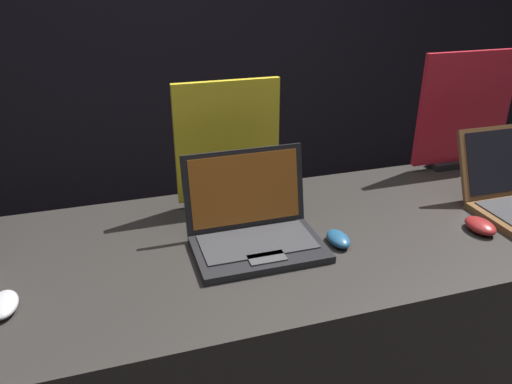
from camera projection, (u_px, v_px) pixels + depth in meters
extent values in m
cube|color=#282623|center=(253.00, 360.00, 1.56)|extent=(2.24, 0.74, 0.86)
ellipsoid|color=#B2B2B7|center=(3.00, 305.00, 1.10)|extent=(0.06, 0.11, 0.03)
cube|color=black|center=(258.00, 249.00, 1.32)|extent=(0.34, 0.22, 0.02)
cube|color=#2D2D30|center=(256.00, 242.00, 1.33)|extent=(0.30, 0.15, 0.00)
cube|color=#3F3F42|center=(266.00, 258.00, 1.26)|extent=(0.10, 0.05, 0.00)
cube|color=black|center=(243.00, 189.00, 1.39)|extent=(0.34, 0.06, 0.22)
cube|color=#A5591E|center=(244.00, 189.00, 1.38)|extent=(0.31, 0.04, 0.19)
ellipsoid|color=navy|center=(338.00, 239.00, 1.36)|extent=(0.06, 0.09, 0.03)
cube|color=black|center=(228.00, 199.00, 1.60)|extent=(0.18, 0.07, 0.02)
cube|color=gold|center=(227.00, 141.00, 1.51)|extent=(0.32, 0.02, 0.37)
ellipsoid|color=maroon|center=(480.00, 226.00, 1.42)|extent=(0.07, 0.10, 0.04)
cube|color=black|center=(455.00, 163.00, 1.88)|extent=(0.21, 0.07, 0.02)
cube|color=red|center=(465.00, 108.00, 1.79)|extent=(0.38, 0.02, 0.40)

